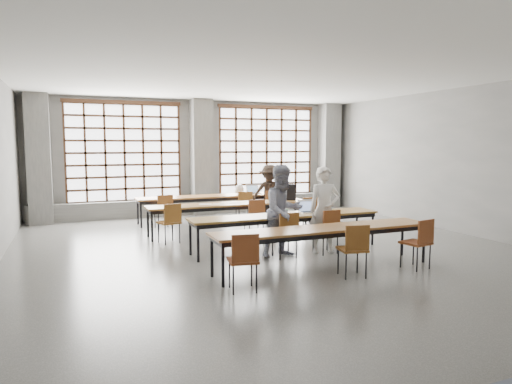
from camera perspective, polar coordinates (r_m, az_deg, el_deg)
floor at (r=9.36m, az=1.92°, el=-7.28°), size 11.00×11.00×0.00m
ceiling at (r=9.21m, az=2.00°, el=14.42°), size 11.00×11.00×0.00m
wall_back at (r=14.32m, az=-7.12°, el=4.35°), size 10.00×0.00×10.00m
wall_right at (r=12.07m, az=24.22°, el=3.57°), size 0.00×11.00×11.00m
column_left at (r=13.56m, az=-25.51°, el=3.73°), size 0.60×0.55×3.50m
column_mid at (r=14.05m, az=-6.82°, el=4.33°), size 0.60×0.55×3.50m
column_right at (r=15.85m, az=9.11°, el=4.48°), size 0.60×0.55×3.50m
window_left at (r=13.82m, az=-16.12°, el=4.73°), size 3.32×0.12×3.00m
window_right at (r=14.99m, az=1.32°, el=5.04°), size 3.32×0.12×3.00m
sill_ledge at (r=14.24m, az=-6.83°, el=-1.71°), size 9.80×0.35×0.50m
desk_row_a at (r=12.72m, az=-5.81°, el=-0.74°), size 4.00×0.70×0.73m
desk_row_b at (r=11.03m, az=-3.27°, el=-1.75°), size 4.00×0.70×0.73m
desk_row_c at (r=9.30m, az=3.77°, el=-3.20°), size 4.00×0.70×0.73m
desk_row_d at (r=7.92m, az=8.53°, el=-4.87°), size 4.00×0.70×0.73m
chair_back_left at (r=11.81m, az=-11.43°, el=-1.97°), size 0.46×0.47×0.88m
chair_back_mid at (r=12.40m, az=-1.47°, el=-1.48°), size 0.46×0.47×0.88m
chair_back_right at (r=12.70m, az=1.91°, el=-1.30°), size 0.46×0.47×0.88m
chair_mid_left at (r=10.04m, az=-10.66°, el=-3.35°), size 0.51×0.52×0.88m
chair_mid_centre at (r=10.61m, az=-0.12°, el=-2.75°), size 0.43×0.44×0.88m
chair_mid_right at (r=11.20m, az=6.53°, el=-2.32°), size 0.44×0.45×0.88m
chair_front_left at (r=8.64m, az=3.81°, el=-4.78°), size 0.42×0.43×0.88m
chair_front_right at (r=9.07m, az=8.98°, el=-4.33°), size 0.45×0.46×0.88m
chair_near_left at (r=6.67m, az=-1.54°, el=-8.01°), size 0.48×0.49×0.88m
chair_near_mid at (r=7.53m, az=12.18°, el=-6.51°), size 0.49×0.50×0.88m
chair_near_right at (r=8.34m, az=19.79°, el=-5.51°), size 0.49×0.50×0.88m
student_male at (r=9.12m, az=8.55°, el=-2.22°), size 0.71×0.56×1.71m
student_female at (r=8.70m, az=3.45°, el=-2.41°), size 0.95×0.80×1.76m
student_back at (r=12.79m, az=1.71°, el=-0.11°), size 1.16×0.90×1.58m
laptop_front at (r=9.63m, az=6.45°, el=-2.15°), size 0.38×0.32×0.26m
laptop_back at (r=13.25m, az=-0.35°, el=0.12°), size 0.36×0.31×0.26m
mouse at (r=9.72m, az=8.87°, el=-2.36°), size 0.11×0.09×0.04m
green_box at (r=9.34m, az=3.28°, el=-2.48°), size 0.27×0.18×0.09m
phone at (r=9.28m, az=5.04°, el=-2.78°), size 0.14×0.10×0.01m
paper_sheet_a at (r=10.90m, az=-6.34°, el=-1.52°), size 0.35×0.29×0.00m
paper_sheet_b at (r=10.89m, az=-4.68°, el=-1.51°), size 0.36×0.32×0.00m
paper_sheet_c at (r=11.06m, az=-2.78°, el=-1.38°), size 0.33×0.27×0.00m
backpack at (r=11.66m, az=4.10°, el=-0.02°), size 0.33×0.22×0.40m
plastic_bag at (r=13.03m, az=-2.09°, el=0.37°), size 0.27×0.22×0.29m
red_pouch at (r=6.75m, az=-1.67°, el=-8.15°), size 0.21×0.12×0.06m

